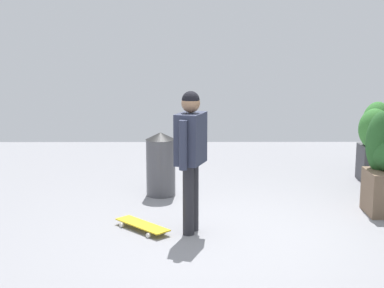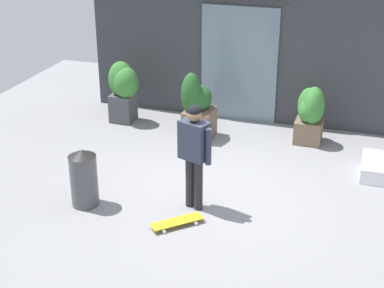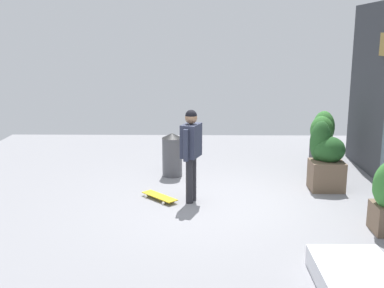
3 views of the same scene
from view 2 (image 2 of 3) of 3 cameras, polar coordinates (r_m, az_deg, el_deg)
name	(u,v)px [view 2 (image 2 of 3)]	position (r m, az deg, el deg)	size (l,w,h in m)	color
ground_plane	(213,192)	(9.36, 2.02, -4.71)	(12.00, 12.00, 0.00)	gray
building_facade	(260,35)	(11.76, 6.61, 10.51)	(7.04, 0.31, 3.56)	#383A3F
skateboarder	(194,147)	(8.49, 0.21, -0.29)	(0.57, 0.38, 1.65)	#28282D
skateboard	(177,222)	(8.48, -1.46, -7.56)	(0.71, 0.69, 0.08)	gold
planter_box_left	(310,112)	(11.10, 11.44, 3.07)	(0.51, 0.62, 1.12)	brown
planter_box_right	(197,108)	(11.09, 0.47, 3.57)	(0.59, 0.65, 1.31)	brown
planter_box_mid	(123,88)	(11.93, -6.70, 5.46)	(0.65, 0.56, 1.25)	#47474C
trash_bin	(84,177)	(8.95, -10.50, -3.22)	(0.42, 0.42, 0.92)	#4C4C51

